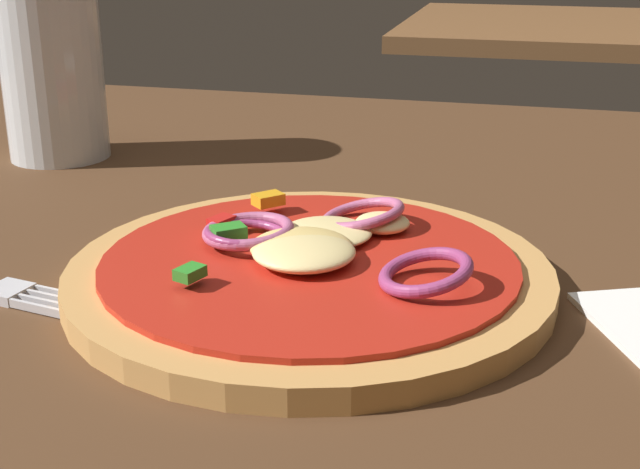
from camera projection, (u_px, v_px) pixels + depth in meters
The scene contains 4 objects.
dining_table at pixel (368, 350), 0.39m from camera, with size 1.32×0.97×0.03m.
pizza at pixel (310, 269), 0.42m from camera, with size 0.23×0.23×0.03m.
beer_glass at pixel (52, 65), 0.62m from camera, with size 0.07×0.07×0.15m.
background_table at pixel (636, 31), 1.41m from camera, with size 0.74×0.51×0.03m.
Camera 1 is at (0.07, -0.34, 0.19)m, focal length 49.20 mm.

